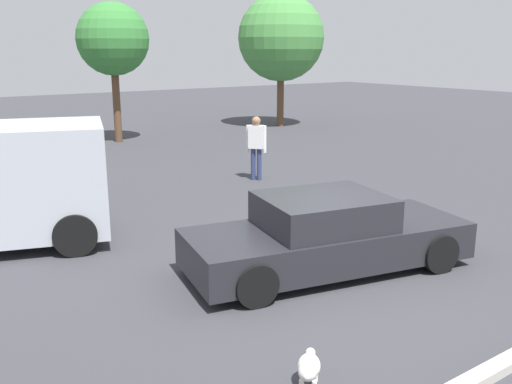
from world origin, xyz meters
TOP-DOWN VIEW (x-y plane):
  - ground_plane at (0.00, 0.00)m, footprint 80.00×80.00m
  - sedan_foreground at (0.25, -0.01)m, footprint 4.88×2.66m
  - dog at (-2.17, -2.41)m, footprint 0.46×0.46m
  - pedestrian at (3.15, 6.01)m, footprint 0.44×0.46m
  - parking_curb at (0.00, -3.41)m, footprint 9.02×0.20m
  - tree_back_left at (10.66, 14.61)m, footprint 3.92×3.92m
  - tree_back_right at (2.62, 14.53)m, footprint 2.71×2.71m

SIDE VIEW (x-z plane):
  - ground_plane at x=0.00m, z-range 0.00..0.00m
  - parking_curb at x=0.00m, z-range 0.00..0.12m
  - dog at x=-2.17m, z-range 0.04..0.44m
  - sedan_foreground at x=0.25m, z-range -0.05..1.21m
  - pedestrian at x=3.15m, z-range 0.17..1.93m
  - tree_back_right at x=2.62m, z-range 1.24..6.48m
  - tree_back_left at x=10.66m, z-range 1.02..7.01m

